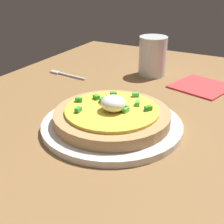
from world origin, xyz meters
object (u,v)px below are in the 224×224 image
(cup_near, at_px, (153,57))
(napkin, at_px, (201,86))
(plate, at_px, (112,125))
(pizza, at_px, (112,115))
(fork, at_px, (65,74))

(cup_near, height_order, napkin, cup_near)
(cup_near, bearing_deg, plate, -171.07)
(pizza, xyz_separation_m, cup_near, (0.32, 0.05, 0.02))
(cup_near, xyz_separation_m, napkin, (-0.03, -0.14, -0.05))
(pizza, bearing_deg, fork, 51.59)
(plate, relative_size, fork, 2.15)
(plate, bearing_deg, fork, 51.58)
(pizza, xyz_separation_m, fork, (0.20, 0.25, -0.02))
(plate, bearing_deg, pizza, -112.24)
(plate, relative_size, pizza, 1.22)
(plate, distance_m, pizza, 0.02)
(pizza, relative_size, napkin, 1.70)
(pizza, relative_size, fork, 1.76)
(napkin, bearing_deg, pizza, 162.30)
(pizza, distance_m, cup_near, 0.32)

